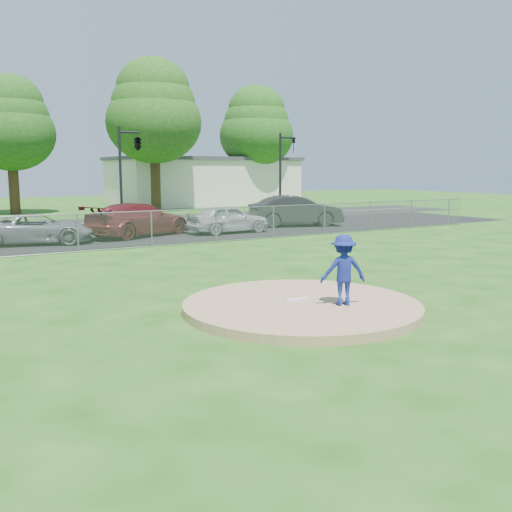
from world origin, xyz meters
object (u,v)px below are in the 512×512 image
Objects in this scene: traffic_signal_right at (283,167)px; pitcher at (343,270)px; tree_far_right at (256,126)px; parked_car_gray at (37,229)px; tree_right at (154,110)px; parked_car_darkred at (139,220)px; commercial_building at (203,181)px; traffic_signal_center at (136,145)px; parked_car_pearl at (228,219)px; tree_center at (10,123)px; parked_car_charcoal at (296,211)px.

pitcher is (-13.60, -22.68, -2.38)m from traffic_signal_right.
tree_far_right is 30.80m from parked_car_gray.
parked_car_darkred is (-7.12, -15.97, -6.84)m from tree_right.
tree_right reaches higher than tree_far_right.
parked_car_gray is at bearing -56.09° from pitcher.
pitcher is at bearing -104.36° from tree_right.
traffic_signal_right is at bearing -96.29° from commercial_building.
parked_car_pearl is (2.26, -6.98, -3.89)m from traffic_signal_center.
commercial_building is 10.73m from tree_right.
traffic_signal_center is 1.00× the size of traffic_signal_right.
tree_center is 10.27m from tree_right.
traffic_signal_right reaches higher than parked_car_pearl.
commercial_building is at bearing -24.01° from parked_car_gray.
tree_far_right is 1.96× the size of parked_car_darkred.
tree_right is 2.12× the size of parked_car_darkred.
parked_car_charcoal is (-4.79, -21.80, -1.29)m from commercial_building.
tree_right is at bearing -139.40° from commercial_building.
tree_center reaches higher than parked_car_pearl.
tree_right is 11.42m from tree_far_right.
parked_car_charcoal is at bearing -78.04° from parked_car_pearl.
traffic_signal_center and traffic_signal_right have the same top height.
tree_center reaches higher than parked_car_charcoal.
commercial_building is 1.41× the size of tree_right.
pitcher is 16.67m from parked_car_pearl.
parked_car_gray is at bearing -95.76° from tree_center.
commercial_building is 2.93× the size of traffic_signal_center.
traffic_signal_center is 1.34× the size of parked_car_pearl.
parked_car_gray is 14.11m from parked_car_charcoal.
commercial_building is at bearing 40.60° from tree_right.
tree_center is (-17.00, -4.00, 4.31)m from commercial_building.
tree_far_right is 2.06× the size of parked_car_charcoal.
pitcher is at bearing -151.83° from parked_car_gray.
parked_car_gray is 9.11m from parked_car_pearl.
tree_right reaches higher than traffic_signal_center.
tree_far_right is at bearing -35.89° from parked_car_pearl.
parked_car_pearl is 5.13m from parked_car_charcoal.
parked_car_charcoal is at bearing -115.04° from tree_far_right.
tree_center is 2.35× the size of parked_car_pearl.
tree_far_right is 26.97m from parked_car_darkred.
parked_car_pearl is at bearing -76.55° from parked_car_gray.
tree_right is at bearing 117.64° from traffic_signal_right.
pitcher is at bearing -120.96° from traffic_signal_right.
tree_center is 6.27× the size of pitcher.
parked_car_darkred is 4.46m from parked_car_pearl.
parked_car_pearl is (5.60, 15.70, -0.26)m from pitcher.
tree_far_right reaches higher than parked_car_pearl.
tree_right is at bearing -10.59° from parked_car_pearl.
pitcher is at bearing 165.63° from parked_car_charcoal.
tree_far_right is 2.31× the size of parked_car_gray.
tree_center is 1.89× the size of parked_car_charcoal.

